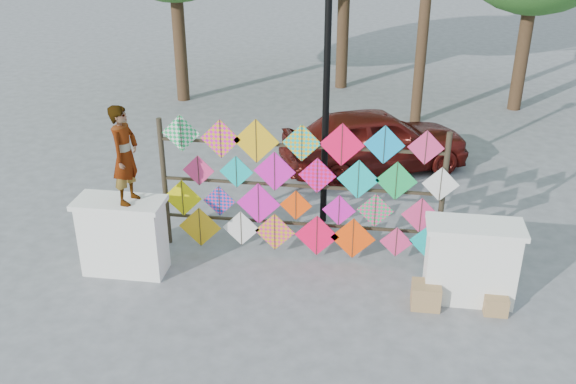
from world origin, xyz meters
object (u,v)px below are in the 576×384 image
object	(u,v)px
sedan	(375,140)
vendor_woman	(125,155)
kite_rack	(303,190)
lamppost	(327,81)

from	to	relation	value
sedan	vendor_woman	bearing A→B (deg)	118.51
kite_rack	vendor_woman	bearing A→B (deg)	-160.20
vendor_woman	sedan	xyz separation A→B (m)	(3.69, 4.80, -1.36)
kite_rack	vendor_woman	world-z (taller)	vendor_woman
vendor_woman	sedan	bearing A→B (deg)	-29.64
sedan	lamppost	world-z (taller)	lamppost
kite_rack	lamppost	world-z (taller)	lamppost
kite_rack	vendor_woman	xyz separation A→B (m)	(-2.58, -0.93, 0.85)
vendor_woman	lamppost	world-z (taller)	lamppost
sedan	lamppost	distance (m)	3.39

